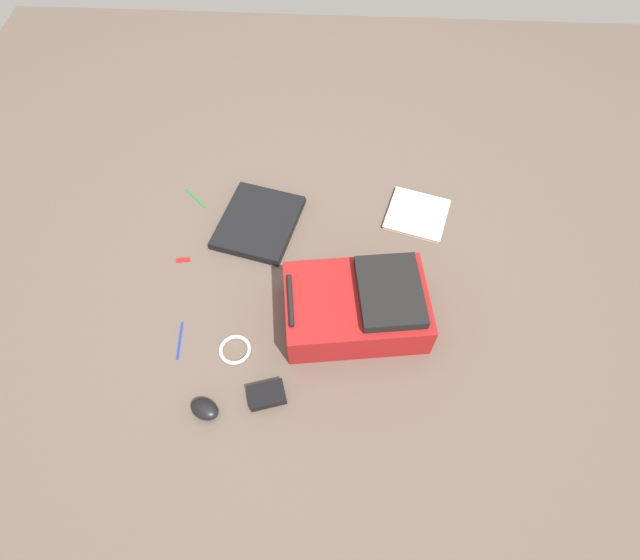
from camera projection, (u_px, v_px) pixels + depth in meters
name	position (u px, v px, depth m)	size (l,w,h in m)	color
ground_plane	(306.00, 285.00, 1.78)	(3.37, 3.37, 0.00)	brown
backpack	(358.00, 306.00, 1.64)	(0.36, 0.50, 0.18)	maroon
laptop	(259.00, 222.00, 1.91)	(0.38, 0.35, 0.03)	black
book_manual	(417.00, 214.00, 1.93)	(0.27, 0.27, 0.02)	silver
computer_mouse	(205.00, 409.00, 1.52)	(0.06, 0.09, 0.04)	black
cable_coil	(235.00, 350.00, 1.64)	(0.11, 0.11, 0.01)	silver
power_brick	(267.00, 395.00, 1.55)	(0.07, 0.11, 0.04)	black
pen_black	(195.00, 198.00, 1.99)	(0.01, 0.01, 0.13)	#198C33
pen_blue	(180.00, 340.00, 1.66)	(0.01, 0.01, 0.14)	#1933B2
usb_stick	(183.00, 260.00, 1.83)	(0.02, 0.05, 0.01)	#B21919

